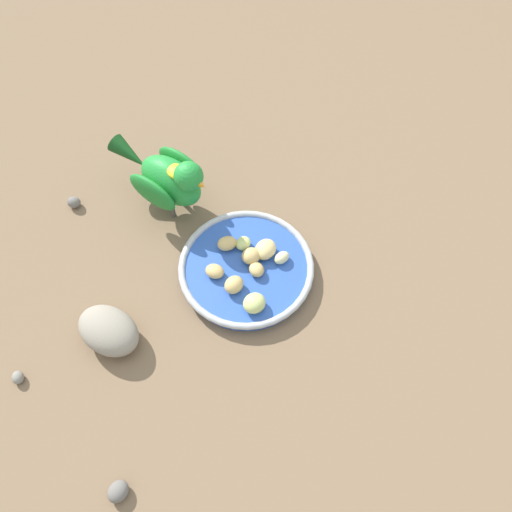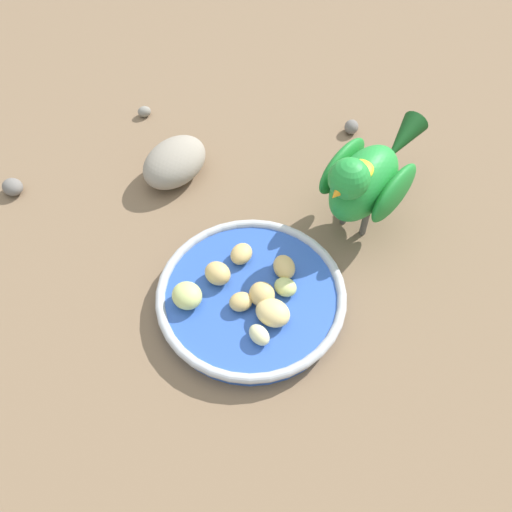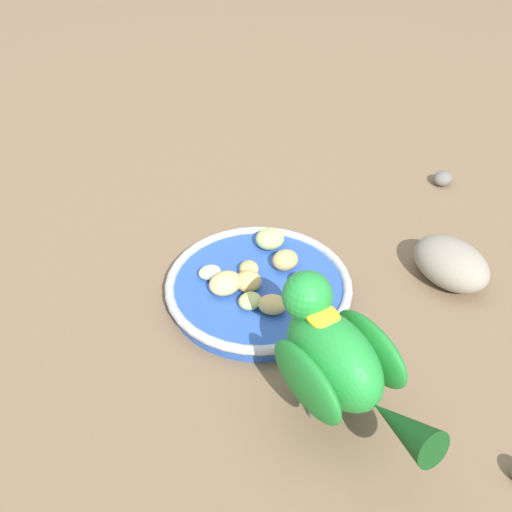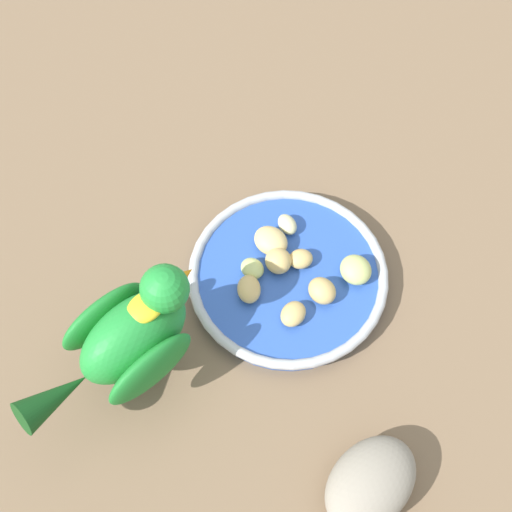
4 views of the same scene
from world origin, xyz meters
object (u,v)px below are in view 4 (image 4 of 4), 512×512
object	(u,v)px
apple_piece_4	(271,241)
apple_piece_6	(252,268)
apple_piece_2	(322,291)
rock_large	(371,483)
apple_piece_8	(301,259)
apple_piece_3	(287,224)
parrot	(130,337)
apple_piece_7	(293,314)
apple_piece_0	(249,289)
apple_piece_5	(356,270)
feeding_bowl	(287,278)
apple_piece_1	(279,264)

from	to	relation	value
apple_piece_4	apple_piece_6	size ratio (longest dim) A/B	1.48
apple_piece_2	apple_piece_4	distance (m)	0.08
rock_large	apple_piece_8	bearing A→B (deg)	57.16
apple_piece_2	apple_piece_3	xyz separation A→B (m)	(0.04, 0.08, -0.00)
parrot	apple_piece_4	bearing A→B (deg)	2.01
apple_piece_2	apple_piece_7	world-z (taller)	apple_piece_2
apple_piece_2	apple_piece_7	distance (m)	0.04
apple_piece_0	apple_piece_3	world-z (taller)	apple_piece_0
apple_piece_7	rock_large	world-z (taller)	rock_large
apple_piece_5	apple_piece_6	distance (m)	0.11
apple_piece_6	parrot	distance (m)	0.16
apple_piece_7	rock_large	size ratio (longest dim) A/B	0.30
apple_piece_3	apple_piece_0	bearing A→B (deg)	-164.21
apple_piece_0	apple_piece_4	world-z (taller)	apple_piece_4
feeding_bowl	apple_piece_6	size ratio (longest dim) A/B	8.18
apple_piece_5	apple_piece_8	xyz separation A→B (m)	(-0.03, 0.05, -0.00)
apple_piece_1	apple_piece_7	bearing A→B (deg)	-123.34
feeding_bowl	apple_piece_7	xyz separation A→B (m)	(-0.03, -0.04, 0.02)
apple_piece_3	apple_piece_6	size ratio (longest dim) A/B	1.01
apple_piece_4	apple_piece_5	size ratio (longest dim) A/B	1.10
apple_piece_1	rock_large	bearing A→B (deg)	-116.96
apple_piece_8	apple_piece_2	bearing A→B (deg)	-108.70
apple_piece_3	apple_piece_7	distance (m)	0.11
apple_piece_3	parrot	distance (m)	0.23
apple_piece_2	apple_piece_7	xyz separation A→B (m)	(-0.04, 0.01, -0.00)
apple_piece_7	apple_piece_6	bearing A→B (deg)	81.86
feeding_bowl	apple_piece_0	distance (m)	0.05
feeding_bowl	apple_piece_4	size ratio (longest dim) A/B	5.54
feeding_bowl	apple_piece_3	xyz separation A→B (m)	(0.04, 0.04, 0.01)
apple_piece_7	rock_large	bearing A→B (deg)	-114.92
apple_piece_2	apple_piece_5	bearing A→B (deg)	-12.89
apple_piece_1	parrot	world-z (taller)	parrot
apple_piece_8	apple_piece_4	bearing A→B (deg)	100.36
apple_piece_8	apple_piece_7	bearing A→B (deg)	-145.21
apple_piece_3	parrot	size ratio (longest dim) A/B	0.13
apple_piece_8	parrot	bearing A→B (deg)	167.42
apple_piece_1	apple_piece_8	distance (m)	0.03
apple_piece_1	apple_piece_2	bearing A→B (deg)	-81.86
apple_piece_1	apple_piece_6	world-z (taller)	apple_piece_1
apple_piece_6	apple_piece_8	bearing A→B (deg)	-34.14
apple_piece_7	parrot	xyz separation A→B (m)	(-0.14, 0.08, 0.05)
apple_piece_3	apple_piece_5	size ratio (longest dim) A/B	0.75
apple_piece_1	apple_piece_8	world-z (taller)	apple_piece_1
apple_piece_7	parrot	distance (m)	0.17
apple_piece_5	apple_piece_6	xyz separation A→B (m)	(-0.07, 0.08, -0.00)
apple_piece_5	apple_piece_0	bearing A→B (deg)	144.41
feeding_bowl	apple_piece_5	distance (m)	0.08
apple_piece_0	apple_piece_2	xyz separation A→B (m)	(0.05, -0.06, 0.00)
apple_piece_0	apple_piece_2	size ratio (longest dim) A/B	1.00
apple_piece_0	apple_piece_3	distance (m)	0.09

